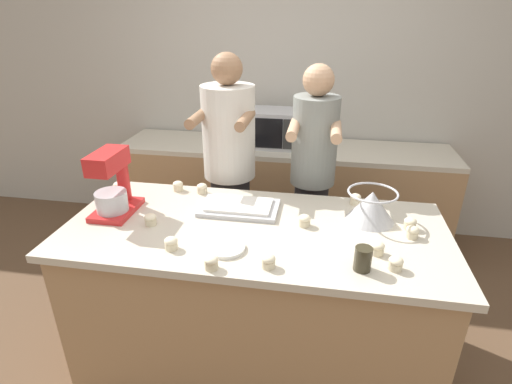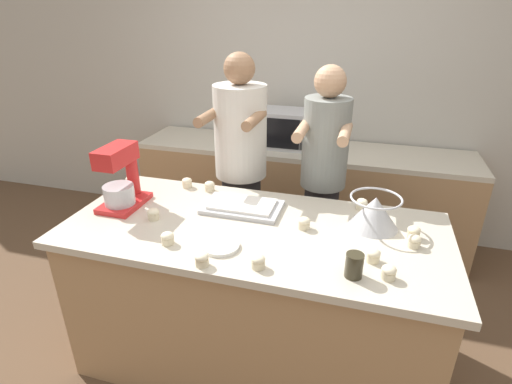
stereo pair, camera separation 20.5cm
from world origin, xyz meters
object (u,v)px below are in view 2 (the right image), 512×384
object	(u,v)px
cupcake_2	(202,259)
cupcake_9	(187,183)
stand_mixer	(121,180)
cupcake_12	(304,223)
person_right	(322,186)
cupcake_4	(373,255)
baking_tray	(242,206)
person_left	(241,175)
cupcake_1	(389,272)
cupcake_11	(362,204)
cupcake_0	(258,262)
cupcake_3	(210,186)
drinking_glass	(354,265)
cupcake_10	(168,238)
microwave_oven	(288,129)
cupcake_5	(414,241)
cupcake_7	(414,232)
cupcake_6	(131,181)
mixing_bowl	(374,211)
cupcake_8	(153,214)
small_plate	(220,246)

from	to	relation	value
cupcake_2	cupcake_9	size ratio (longest dim) A/B	1.00
stand_mixer	cupcake_12	size ratio (longest dim) A/B	5.70
person_right	cupcake_4	world-z (taller)	person_right
person_right	baking_tray	xyz separation A→B (m)	(-0.39, -0.52, 0.05)
person_left	cupcake_1	bearing A→B (deg)	-44.66
cupcake_9	cupcake_11	xyz separation A→B (m)	(1.08, -0.00, 0.00)
cupcake_0	cupcake_3	world-z (taller)	same
drinking_glass	cupcake_10	bearing A→B (deg)	179.17
microwave_oven	cupcake_5	distance (m)	1.69
cupcake_2	cupcake_3	world-z (taller)	same
cupcake_7	cupcake_6	bearing A→B (deg)	174.10
person_left	cupcake_10	world-z (taller)	person_left
cupcake_0	cupcake_10	world-z (taller)	same
person_right	cupcake_10	world-z (taller)	person_right
cupcake_3	cupcake_6	bearing A→B (deg)	-172.85
mixing_bowl	cupcake_12	distance (m)	0.37
cupcake_3	cupcake_12	world-z (taller)	same
cupcake_12	cupcake_7	bearing A→B (deg)	6.34
cupcake_11	cupcake_12	xyz separation A→B (m)	(-0.28, -0.31, 0.00)
person_left	mixing_bowl	world-z (taller)	person_left
mixing_bowl	cupcake_5	bearing A→B (deg)	-36.64
person_left	cupcake_8	distance (m)	0.80
cupcake_7	cupcake_3	bearing A→B (deg)	168.51
person_left	cupcake_5	world-z (taller)	person_left
cupcake_3	microwave_oven	bearing A→B (deg)	76.24
cupcake_6	cupcake_8	bearing A→B (deg)	-44.76
cupcake_1	drinking_glass	bearing A→B (deg)	-170.18
cupcake_5	cupcake_9	world-z (taller)	same
cupcake_3	cupcake_11	xyz separation A→B (m)	(0.92, 0.01, 0.00)
cupcake_4	cupcake_0	bearing A→B (deg)	-158.49
cupcake_2	cupcake_8	size ratio (longest dim) A/B	1.00
cupcake_0	cupcake_8	xyz separation A→B (m)	(-0.67, 0.27, 0.00)
small_plate	cupcake_0	distance (m)	0.24
baking_tray	cupcake_12	bearing A→B (deg)	-17.65
cupcake_5	cupcake_10	world-z (taller)	same
cupcake_6	cupcake_9	distance (m)	0.37
cupcake_6	cupcake_10	world-z (taller)	same
cupcake_2	cupcake_6	xyz separation A→B (m)	(-0.79, 0.69, 0.00)
cupcake_0	cupcake_9	xyz separation A→B (m)	(-0.67, 0.71, 0.00)
person_right	cupcake_2	world-z (taller)	person_right
person_right	cupcake_9	world-z (taller)	person_right
cupcake_4	person_right	bearing A→B (deg)	111.74
cupcake_0	cupcake_2	size ratio (longest dim) A/B	1.00
cupcake_2	cupcake_5	xyz separation A→B (m)	(0.91, 0.42, 0.00)
baking_tray	cupcake_5	world-z (taller)	cupcake_5
drinking_glass	cupcake_8	bearing A→B (deg)	168.59
baking_tray	cupcake_8	world-z (taller)	cupcake_8
cupcake_7	cupcake_10	distance (m)	1.21
cupcake_2	cupcake_12	distance (m)	0.59
mixing_bowl	microwave_oven	world-z (taller)	microwave_oven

